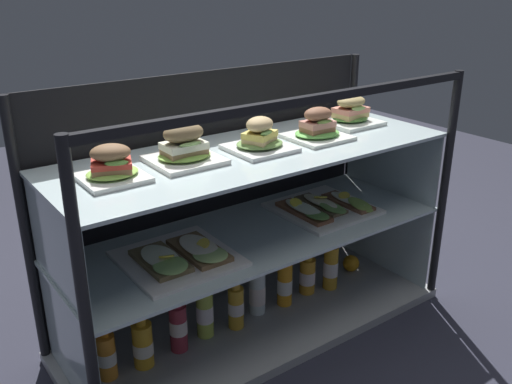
% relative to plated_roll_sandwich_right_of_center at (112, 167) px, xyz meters
% --- Properties ---
extents(ground_plane, '(6.00, 6.00, 0.02)m').
position_rel_plated_roll_sandwich_right_of_center_xyz_m(ground_plane, '(0.50, -0.00, -0.74)').
color(ground_plane, '#2A2B38').
rests_on(ground_plane, ground).
extents(case_base_deck, '(1.44, 0.54, 0.03)m').
position_rel_plated_roll_sandwich_right_of_center_xyz_m(case_base_deck, '(0.50, -0.00, -0.72)').
color(case_base_deck, '#A1A3A3').
rests_on(case_base_deck, ground).
extents(case_frame, '(1.44, 0.54, 0.92)m').
position_rel_plated_roll_sandwich_right_of_center_xyz_m(case_frame, '(0.50, 0.16, -0.23)').
color(case_frame, black).
rests_on(case_frame, ground).
extents(riser_lower_tier, '(1.37, 0.48, 0.35)m').
position_rel_plated_roll_sandwich_right_of_center_xyz_m(riser_lower_tier, '(0.50, -0.00, -0.53)').
color(riser_lower_tier, silver).
rests_on(riser_lower_tier, case_base_deck).
extents(shelf_lower_glass, '(1.39, 0.49, 0.01)m').
position_rel_plated_roll_sandwich_right_of_center_xyz_m(shelf_lower_glass, '(0.50, -0.00, -0.35)').
color(shelf_lower_glass, silver).
rests_on(shelf_lower_glass, riser_lower_tier).
extents(riser_upper_tier, '(1.37, 0.48, 0.29)m').
position_rel_plated_roll_sandwich_right_of_center_xyz_m(riser_upper_tier, '(0.50, -0.00, -0.20)').
color(riser_upper_tier, silver).
rests_on(riser_upper_tier, shelf_lower_glass).
extents(shelf_upper_glass, '(1.39, 0.49, 0.01)m').
position_rel_plated_roll_sandwich_right_of_center_xyz_m(shelf_upper_glass, '(0.50, -0.00, -0.05)').
color(shelf_upper_glass, silver).
rests_on(shelf_upper_glass, riser_upper_tier).
extents(plated_roll_sandwich_right_of_center, '(0.18, 0.18, 0.11)m').
position_rel_plated_roll_sandwich_right_of_center_xyz_m(plated_roll_sandwich_right_of_center, '(0.00, 0.00, 0.00)').
color(plated_roll_sandwich_right_of_center, white).
rests_on(plated_roll_sandwich_right_of_center, shelf_upper_glass).
extents(plated_roll_sandwich_near_left_corner, '(0.21, 0.21, 0.12)m').
position_rel_plated_roll_sandwich_right_of_center_xyz_m(plated_roll_sandwich_near_left_corner, '(0.24, 0.02, 0.01)').
color(plated_roll_sandwich_near_left_corner, white).
rests_on(plated_roll_sandwich_near_left_corner, shelf_upper_glass).
extents(plated_roll_sandwich_center, '(0.20, 0.20, 0.11)m').
position_rel_plated_roll_sandwich_right_of_center_xyz_m(plated_roll_sandwich_center, '(0.51, -0.02, -0.00)').
color(plated_roll_sandwich_center, white).
rests_on(plated_roll_sandwich_center, shelf_upper_glass).
extents(plated_roll_sandwich_far_left, '(0.20, 0.20, 0.11)m').
position_rel_plated_roll_sandwich_right_of_center_xyz_m(plated_roll_sandwich_far_left, '(0.75, -0.02, -0.00)').
color(plated_roll_sandwich_far_left, white).
rests_on(plated_roll_sandwich_far_left, shelf_upper_glass).
extents(plated_roll_sandwich_mid_right, '(0.20, 0.20, 0.11)m').
position_rel_plated_roll_sandwich_right_of_center_xyz_m(plated_roll_sandwich_mid_right, '(0.99, 0.05, 0.00)').
color(plated_roll_sandwich_mid_right, white).
rests_on(plated_roll_sandwich_mid_right, shelf_upper_glass).
extents(open_sandwich_tray_center, '(0.34, 0.34, 0.06)m').
position_rel_plated_roll_sandwich_right_of_center_xyz_m(open_sandwich_tray_center, '(0.18, -0.04, -0.32)').
color(open_sandwich_tray_center, white).
rests_on(open_sandwich_tray_center, shelf_lower_glass).
extents(open_sandwich_tray_mid_right, '(0.34, 0.34, 0.06)m').
position_rel_plated_roll_sandwich_right_of_center_xyz_m(open_sandwich_tray_mid_right, '(0.81, -0.01, -0.32)').
color(open_sandwich_tray_mid_right, white).
rests_on(open_sandwich_tray_mid_right, shelf_lower_glass).
extents(juice_bottle_near_post, '(0.06, 0.06, 0.22)m').
position_rel_plated_roll_sandwich_right_of_center_xyz_m(juice_bottle_near_post, '(-0.07, 0.01, -0.61)').
color(juice_bottle_near_post, orange).
rests_on(juice_bottle_near_post, case_base_deck).
extents(juice_bottle_front_fourth, '(0.07, 0.07, 0.21)m').
position_rel_plated_roll_sandwich_right_of_center_xyz_m(juice_bottle_front_fourth, '(0.04, -0.00, -0.62)').
color(juice_bottle_front_fourth, gold).
rests_on(juice_bottle_front_fourth, case_base_deck).
extents(juice_bottle_back_center, '(0.06, 0.06, 0.23)m').
position_rel_plated_roll_sandwich_right_of_center_xyz_m(juice_bottle_back_center, '(0.18, 0.00, -0.60)').
color(juice_bottle_back_center, maroon).
rests_on(juice_bottle_back_center, case_base_deck).
extents(juice_bottle_front_right_end, '(0.06, 0.06, 0.23)m').
position_rel_plated_roll_sandwich_right_of_center_xyz_m(juice_bottle_front_right_end, '(0.29, 0.02, -0.60)').
color(juice_bottle_front_right_end, '#B2C746').
rests_on(juice_bottle_front_right_end, case_base_deck).
extents(juice_bottle_back_right, '(0.06, 0.06, 0.20)m').
position_rel_plated_roll_sandwich_right_of_center_xyz_m(juice_bottle_back_right, '(0.41, -0.00, -0.61)').
color(juice_bottle_back_right, gold).
rests_on(juice_bottle_back_right, case_base_deck).
extents(juice_bottle_front_middle, '(0.06, 0.06, 0.25)m').
position_rel_plated_roll_sandwich_right_of_center_xyz_m(juice_bottle_front_middle, '(0.53, 0.03, -0.60)').
color(juice_bottle_front_middle, silver).
rests_on(juice_bottle_front_middle, case_base_deck).
extents(juice_bottle_front_second, '(0.06, 0.06, 0.23)m').
position_rel_plated_roll_sandwich_right_of_center_xyz_m(juice_bottle_front_second, '(0.65, 0.01, -0.60)').
color(juice_bottle_front_second, orange).
rests_on(juice_bottle_front_second, case_base_deck).
extents(juice_bottle_front_left_end, '(0.06, 0.06, 0.21)m').
position_rel_plated_roll_sandwich_right_of_center_xyz_m(juice_bottle_front_left_end, '(0.78, 0.02, -0.62)').
color(juice_bottle_front_left_end, orange).
rests_on(juice_bottle_front_left_end, case_base_deck).
extents(juice_bottle_tucked_behind, '(0.06, 0.06, 0.23)m').
position_rel_plated_roll_sandwich_right_of_center_xyz_m(juice_bottle_tucked_behind, '(0.87, -0.00, -0.60)').
color(juice_bottle_tucked_behind, gold).
rests_on(juice_bottle_tucked_behind, case_base_deck).
extents(orange_fruit_beside_bottles, '(0.07, 0.07, 0.07)m').
position_rel_plated_roll_sandwich_right_of_center_xyz_m(orange_fruit_beside_bottles, '(1.04, 0.04, -0.66)').
color(orange_fruit_beside_bottles, orange).
rests_on(orange_fruit_beside_bottles, case_base_deck).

